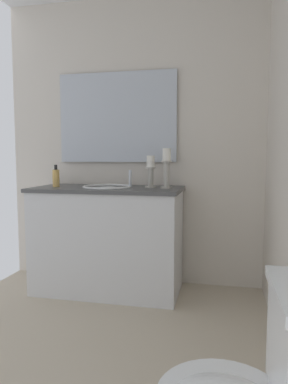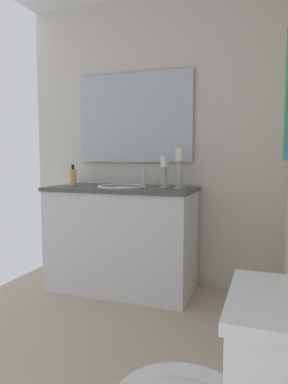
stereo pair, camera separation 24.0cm
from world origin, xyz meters
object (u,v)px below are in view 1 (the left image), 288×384
Objects in this scene: candle_holder_short at (151,171)px; soap_bottle at (56,178)px; vanity_cabinet at (108,239)px; mirror at (117,117)px; candle_holder_tall at (167,167)px; sink_basin at (108,192)px.

candle_holder_short is 1.41× the size of soap_bottle.
soap_bottle reaches higher than vanity_cabinet.
candle_holder_tall is (0.28, 0.48, -0.42)m from mirror.
mirror is 4.11× the size of candle_holder_short.
soap_bottle is (0.05, -0.42, 0.50)m from vanity_cabinet.
soap_bottle reaches higher than sink_basin.
sink_basin is 0.39m from candle_holder_short.
vanity_cabinet is 0.66m from candle_holder_short.
vanity_cabinet is 6.68× the size of soap_bottle.
sink_basin is at bearing -81.78° from candle_holder_short.
mirror is at bearing -120.16° from candle_holder_tall.
candle_holder_short reaches higher than vanity_cabinet.
candle_holder_tall is (-0.00, 0.48, 0.20)m from sink_basin.
mirror is at bearing 128.02° from soap_bottle.
vanity_cabinet is 3.88× the size of candle_holder_tall.
candle_holder_tall reaches higher than sink_basin.
candle_holder_short is (-0.05, 0.34, 0.17)m from sink_basin.
soap_bottle is (0.05, -0.90, -0.09)m from candle_holder_tall.
vanity_cabinet is at bearing -89.98° from candle_holder_tall.
candle_holder_tall is at bearing 93.19° from soap_bottle.
sink_basin is 0.68m from mirror.
sink_basin is 0.39× the size of mirror.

